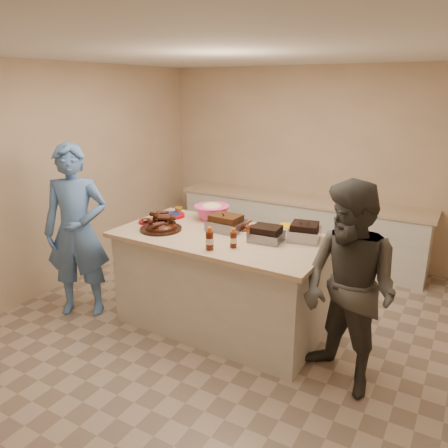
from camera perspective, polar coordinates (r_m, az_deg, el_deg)
The scene contains 20 objects.
room at distance 4.76m, azimuth -0.22°, elevation -12.93°, with size 4.50×5.00×2.70m, color #D1B18C, non-canonical shape.
back_counter at distance 6.41m, azimuth 9.73°, elevation -0.57°, with size 3.60×0.64×0.90m, color silver, non-canonical shape.
island at distance 4.75m, azimuth -0.31°, elevation -13.01°, with size 2.13×1.12×1.01m, color silver, non-canonical shape.
rib_platter at distance 4.52m, azimuth -8.23°, elevation -0.76°, with size 0.43×0.43×0.17m, color #381107, non-canonical shape.
pulled_pork_tray at distance 4.46m, azimuth 0.26°, elevation -0.86°, with size 0.35×0.27×0.11m, color #47230F.
brisket_tray at distance 4.18m, azimuth 5.53°, elevation -2.22°, with size 0.30×0.25×0.09m, color black.
roasting_pan at distance 4.25m, azimuth 10.40°, elevation -2.07°, with size 0.29×0.29×0.12m, color gray.
coleslaw_bowl at distance 4.84m, azimuth -1.60°, elevation 0.62°, with size 0.39×0.39×0.27m, color #E44085, non-canonical shape.
sausage_plate at distance 4.48m, azimuth 2.77°, elevation -0.78°, with size 0.31×0.31×0.05m, color silver.
mac_cheese_dish at distance 4.45m, azimuth 8.63°, elevation -1.08°, with size 0.27×0.20×0.07m, color #EBAC06.
bbq_bottle_a at distance 3.94m, azimuth -1.88°, elevation -3.35°, with size 0.07×0.07×0.21m, color #43150B.
bbq_bottle_b at distance 3.99m, azimuth 1.23°, elevation -3.09°, with size 0.06×0.06×0.18m, color #43150B.
mustard_bottle at distance 4.55m, azimuth -0.41°, elevation -0.45°, with size 0.05×0.05×0.13m, color yellow.
sauce_bowl at distance 4.48m, azimuth 0.63°, elevation -0.75°, with size 0.15×0.05×0.15m, color silver.
plate_stack_large at distance 4.96m, azimuth -6.68°, elevation 0.94°, with size 0.26×0.26×0.03m, color #9C0410.
plate_stack_small at distance 4.78m, azimuth -9.86°, elevation 0.16°, with size 0.20×0.20×0.03m, color #9C0410.
plastic_cup at distance 5.05m, azimuth -5.96°, elevation 1.28°, with size 0.09×0.09×0.09m, color #A96A17.
basket_stack at distance 4.71m, azimuth -0.06°, elevation 0.15°, with size 0.20×0.15×0.10m, color #9C0410.
guest_blue at distance 5.26m, azimuth -17.68°, elevation -10.68°, with size 0.68×1.88×0.45m, color #527DC0.
guest_gray at distance 4.08m, azimuth 14.93°, elevation -19.42°, with size 0.85×1.75×0.66m, color #494741.
Camera 1 is at (2.07, -3.54, 2.41)m, focal length 35.00 mm.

